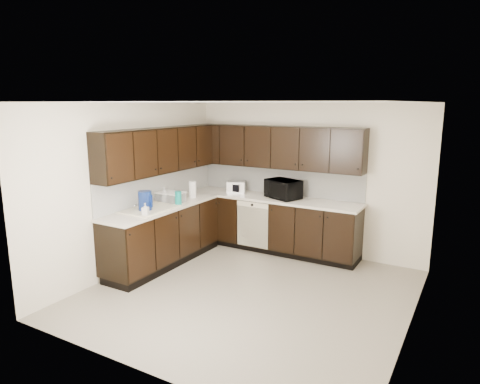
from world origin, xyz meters
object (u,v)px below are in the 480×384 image
sink (149,214)px  storage_bin (171,197)px  microwave (283,189)px  toaster_oven (236,187)px  blue_pitcher (145,201)px

sink → storage_bin: (-0.04, 0.56, 0.14)m
microwave → storage_bin: (-1.44, -1.15, -0.08)m
sink → toaster_oven: (0.48, 1.74, 0.16)m
microwave → blue_pitcher: bearing=-106.7°
toaster_oven → blue_pitcher: blue_pitcher is taller
toaster_oven → storage_bin: (-0.52, -1.19, -0.02)m
blue_pitcher → sink: bearing=99.9°
microwave → storage_bin: size_ratio=1.39×
microwave → sink: bearing=-108.1°
sink → blue_pitcher: (0.00, -0.09, 0.21)m
storage_bin → blue_pitcher: size_ratio=1.35×
microwave → blue_pitcher: (-1.39, -1.79, -0.01)m
storage_bin → toaster_oven: bearing=66.3°
microwave → storage_bin: 1.84m
sink → storage_bin: bearing=94.6°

